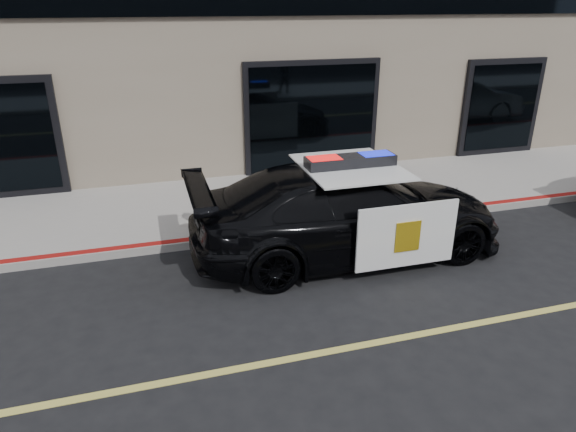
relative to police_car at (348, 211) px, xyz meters
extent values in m
plane|color=black|center=(1.82, -2.57, -0.81)|extent=(120.00, 120.00, 0.00)
cube|color=gray|center=(1.82, 2.68, -0.73)|extent=(60.00, 3.50, 0.15)
imported|color=black|center=(0.00, 0.00, -0.01)|extent=(2.28, 5.51, 1.59)
cube|color=white|center=(0.52, -1.14, -0.04)|extent=(1.70, 0.05, 1.06)
cube|color=white|center=(0.53, 1.14, -0.04)|extent=(1.70, 0.05, 1.06)
cube|color=white|center=(0.00, 0.00, 0.80)|extent=(1.60, 1.92, 0.03)
cube|color=gold|center=(0.52, -1.18, -0.04)|extent=(0.43, 0.02, 0.50)
cube|color=black|center=(0.00, 0.00, 0.89)|extent=(1.53, 0.41, 0.19)
cube|color=red|center=(-0.47, 0.00, 0.91)|extent=(0.53, 0.35, 0.17)
cube|color=#0C19CC|center=(0.46, 0.00, 0.91)|extent=(0.53, 0.35, 0.17)
cylinder|color=silver|center=(-2.40, 1.57, -0.62)|extent=(0.32, 0.32, 0.07)
cylinder|color=silver|center=(-2.40, 1.57, -0.36)|extent=(0.23, 0.23, 0.45)
cylinder|color=silver|center=(-2.40, 1.57, -0.12)|extent=(0.28, 0.28, 0.05)
sphere|color=silver|center=(-2.40, 1.57, -0.07)|extent=(0.21, 0.21, 0.21)
cylinder|color=silver|center=(-2.40, 1.57, 0.02)|extent=(0.06, 0.06, 0.06)
cylinder|color=silver|center=(-2.40, 1.73, -0.30)|extent=(0.12, 0.11, 0.12)
cylinder|color=silver|center=(-2.40, 1.42, -0.30)|extent=(0.12, 0.11, 0.12)
cylinder|color=silver|center=(-2.40, 1.40, -0.36)|extent=(0.15, 0.13, 0.15)
camera|label=1|loc=(-3.32, -7.62, 3.39)|focal=32.00mm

